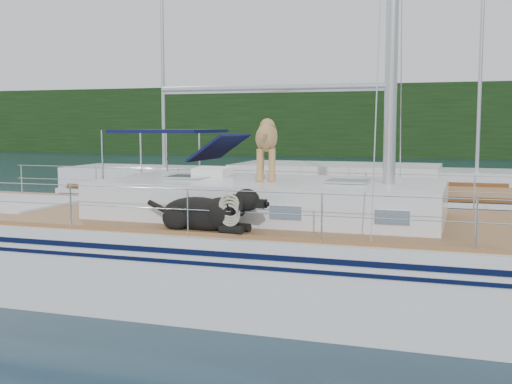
% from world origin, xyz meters
% --- Properties ---
extents(ground, '(120.00, 120.00, 0.00)m').
position_xyz_m(ground, '(0.00, 0.00, 0.00)').
color(ground, black).
rests_on(ground, ground).
extents(tree_line, '(90.00, 3.00, 6.00)m').
position_xyz_m(tree_line, '(0.00, 45.00, 3.00)').
color(tree_line, black).
rests_on(tree_line, ground).
extents(shore_bank, '(92.00, 1.00, 1.20)m').
position_xyz_m(shore_bank, '(0.00, 46.20, 0.60)').
color(shore_bank, '#595147').
rests_on(shore_bank, ground).
extents(main_sailboat, '(12.00, 3.80, 14.01)m').
position_xyz_m(main_sailboat, '(0.10, -0.01, 0.68)').
color(main_sailboat, silver).
rests_on(main_sailboat, ground).
extents(neighbor_sailboat, '(11.00, 3.50, 13.30)m').
position_xyz_m(neighbor_sailboat, '(-0.40, 5.76, 0.63)').
color(neighbor_sailboat, silver).
rests_on(neighbor_sailboat, ground).
extents(bg_boat_west, '(8.00, 3.00, 11.65)m').
position_xyz_m(bg_boat_west, '(-8.00, 14.00, 0.45)').
color(bg_boat_west, silver).
rests_on(bg_boat_west, ground).
extents(bg_boat_center, '(7.20, 3.00, 11.65)m').
position_xyz_m(bg_boat_center, '(4.00, 16.00, 0.45)').
color(bg_boat_center, silver).
rests_on(bg_boat_center, ground).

